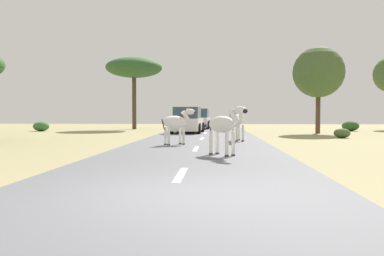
{
  "coord_description": "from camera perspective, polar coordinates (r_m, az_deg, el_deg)",
  "views": [
    {
      "loc": [
        0.54,
        -6.01,
        1.32
      ],
      "look_at": [
        -0.64,
        12.72,
        0.64
      ],
      "focal_mm": 36.15,
      "sensor_mm": 36.0,
      "label": 1
    }
  ],
  "objects": [
    {
      "name": "tree_5",
      "position": [
        34.26,
        -8.55,
        8.72
      ],
      "size": [
        4.88,
        4.88,
        6.2
      ],
      "color": "#4C3823",
      "rests_on": "ground_plane"
    },
    {
      "name": "ground_plane",
      "position": [
        6.17,
        -1.56,
        -10.29
      ],
      "size": [
        90.0,
        90.0,
        0.0
      ],
      "primitive_type": "plane",
      "color": "#998E60"
    },
    {
      "name": "tree_0",
      "position": [
        28.19,
        18.15,
        7.81
      ],
      "size": [
        3.49,
        3.49,
        5.96
      ],
      "color": "#4C3823",
      "rests_on": "ground_plane"
    },
    {
      "name": "lane_markings",
      "position": [
        5.22,
        -4.8,
        -12.0
      ],
      "size": [
        0.16,
        56.0,
        0.01
      ],
      "color": "silver",
      "rests_on": "road"
    },
    {
      "name": "road",
      "position": [
        6.19,
        -3.42,
        -10.02
      ],
      "size": [
        6.0,
        64.0,
        0.05
      ],
      "primitive_type": "cube",
      "color": "slate",
      "rests_on": "ground_plane"
    },
    {
      "name": "bush_0",
      "position": [
        22.85,
        21.26,
        -0.72
      ],
      "size": [
        0.89,
        0.8,
        0.53
      ],
      "primitive_type": "ellipsoid",
      "color": "#425B2D",
      "rests_on": "ground_plane"
    },
    {
      "name": "zebra_2",
      "position": [
        11.87,
        4.75,
        0.42
      ],
      "size": [
        1.29,
        1.35,
        1.56
      ],
      "rotation": [
        0.0,
        0.0,
        3.89
      ],
      "color": "silver",
      "rests_on": "road"
    },
    {
      "name": "bush_2",
      "position": [
        32.12,
        -21.37,
        0.22
      ],
      "size": [
        1.23,
        1.1,
        0.74
      ],
      "primitive_type": "ellipsoid",
      "color": "#386633",
      "rests_on": "ground_plane"
    },
    {
      "name": "zebra_1",
      "position": [
        16.02,
        -2.3,
        0.84
      ],
      "size": [
        1.44,
        1.16,
        1.56
      ],
      "rotation": [
        0.0,
        0.0,
        5.34
      ],
      "color": "silver",
      "rests_on": "road"
    },
    {
      "name": "car_1",
      "position": [
        26.17,
        -0.66,
        1.03
      ],
      "size": [
        2.19,
        4.42,
        1.74
      ],
      "rotation": [
        0.0,
        0.0,
        -0.05
      ],
      "color": "white",
      "rests_on": "road"
    },
    {
      "name": "car_0",
      "position": [
        33.52,
        0.98,
        1.26
      ],
      "size": [
        2.19,
        4.43,
        1.74
      ],
      "rotation": [
        0.0,
        0.0,
        3.09
      ],
      "color": "silver",
      "rests_on": "road"
    },
    {
      "name": "zebra_0",
      "position": [
        18.28,
        6.87,
        1.12
      ],
      "size": [
        0.66,
        1.72,
        1.63
      ],
      "rotation": [
        0.0,
        0.0,
        3.34
      ],
      "color": "silver",
      "rests_on": "road"
    },
    {
      "name": "bush_3",
      "position": [
        32.57,
        22.34,
        0.27
      ],
      "size": [
        1.29,
        1.17,
        0.78
      ],
      "primitive_type": "ellipsoid",
      "color": "#2D5628",
      "rests_on": "ground_plane"
    }
  ]
}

